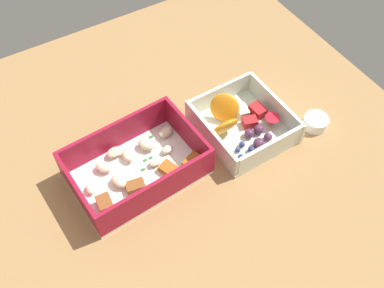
% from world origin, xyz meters
% --- Properties ---
extents(table_surface, '(0.80, 0.80, 0.02)m').
position_xyz_m(table_surface, '(0.00, 0.00, 0.01)').
color(table_surface, '#9E7547').
rests_on(table_surface, ground).
extents(pasta_container, '(0.22, 0.15, 0.06)m').
position_xyz_m(pasta_container, '(0.08, -0.01, 0.04)').
color(pasta_container, white).
rests_on(pasta_container, table_surface).
extents(fruit_bowl, '(0.14, 0.15, 0.06)m').
position_xyz_m(fruit_bowl, '(-0.11, -0.00, 0.04)').
color(fruit_bowl, silver).
rests_on(fruit_bowl, table_surface).
extents(paper_cup_liner, '(0.04, 0.04, 0.02)m').
position_xyz_m(paper_cup_liner, '(-0.23, 0.06, 0.03)').
color(paper_cup_liner, white).
rests_on(paper_cup_liner, table_surface).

